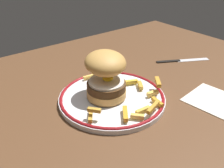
{
  "coord_description": "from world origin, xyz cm",
  "views": [
    {
      "loc": [
        -28.23,
        -38.98,
        33.51
      ],
      "look_at": [
        2.94,
        0.96,
        4.6
      ],
      "focal_mm": 39.26,
      "sensor_mm": 36.0,
      "label": 1
    }
  ],
  "objects_px": {
    "burger": "(106,74)",
    "knife": "(179,60)",
    "dinner_plate": "(112,97)",
    "napkin": "(214,100)"
  },
  "relations": [
    {
      "from": "dinner_plate",
      "to": "napkin",
      "type": "distance_m",
      "value": 0.25
    },
    {
      "from": "knife",
      "to": "dinner_plate",
      "type": "bearing_deg",
      "value": -171.25
    },
    {
      "from": "burger",
      "to": "knife",
      "type": "height_order",
      "value": "burger"
    },
    {
      "from": "burger",
      "to": "knife",
      "type": "xyz_separation_m",
      "value": [
        0.33,
        0.04,
        -0.07
      ]
    },
    {
      "from": "burger",
      "to": "knife",
      "type": "bearing_deg",
      "value": 6.6
    },
    {
      "from": "dinner_plate",
      "to": "knife",
      "type": "distance_m",
      "value": 0.32
    },
    {
      "from": "dinner_plate",
      "to": "burger",
      "type": "bearing_deg",
      "value": 131.26
    },
    {
      "from": "dinner_plate",
      "to": "burger",
      "type": "height_order",
      "value": "burger"
    },
    {
      "from": "dinner_plate",
      "to": "knife",
      "type": "bearing_deg",
      "value": 8.75
    },
    {
      "from": "napkin",
      "to": "dinner_plate",
      "type": "bearing_deg",
      "value": 141.45
    }
  ]
}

